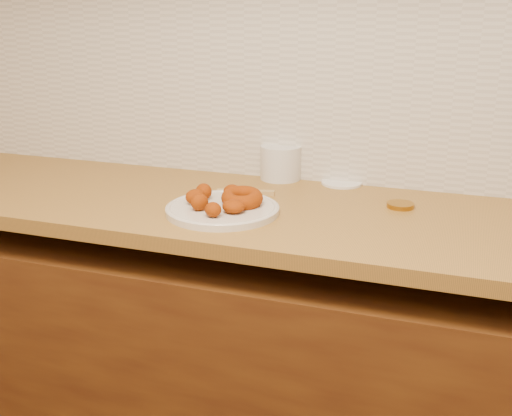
% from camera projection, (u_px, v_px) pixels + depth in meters
% --- Properties ---
extents(wall_back, '(4.00, 0.02, 2.70)m').
position_uv_depth(wall_back, '(417.00, 32.00, 1.66)').
color(wall_back, tan).
rests_on(wall_back, ground).
extents(base_cabinet, '(3.60, 0.60, 0.77)m').
position_uv_depth(base_cabinet, '(379.00, 391.00, 1.69)').
color(base_cabinet, '#59310F').
rests_on(base_cabinet, floor).
extents(butcher_block, '(2.30, 0.62, 0.04)m').
position_uv_depth(butcher_block, '(164.00, 201.00, 1.73)').
color(butcher_block, olive).
rests_on(butcher_block, base_cabinet).
extents(backsplash, '(3.60, 0.02, 0.60)m').
position_uv_depth(backsplash, '(413.00, 87.00, 1.70)').
color(backsplash, beige).
rests_on(backsplash, wall_back).
extents(donut_plate, '(0.30, 0.30, 0.02)m').
position_uv_depth(donut_plate, '(223.00, 210.00, 1.57)').
color(donut_plate, beige).
rests_on(donut_plate, butcher_block).
extents(ring_donut, '(0.16, 0.16, 0.05)m').
position_uv_depth(ring_donut, '(242.00, 198.00, 1.58)').
color(ring_donut, '#892F05').
rests_on(ring_donut, donut_plate).
extents(fried_dough_chunks, '(0.19, 0.22, 0.04)m').
position_uv_depth(fried_dough_chunks, '(214.00, 199.00, 1.56)').
color(fried_dough_chunks, '#892F05').
rests_on(fried_dough_chunks, donut_plate).
extents(plastic_tub, '(0.16, 0.16, 0.11)m').
position_uv_depth(plastic_tub, '(281.00, 162.00, 1.88)').
color(plastic_tub, silver).
rests_on(plastic_tub, butcher_block).
extents(tub_lid, '(0.13, 0.13, 0.01)m').
position_uv_depth(tub_lid, '(342.00, 183.00, 1.83)').
color(tub_lid, silver).
rests_on(tub_lid, butcher_block).
extents(brass_jar_lid, '(0.08, 0.08, 0.01)m').
position_uv_depth(brass_jar_lid, '(400.00, 205.00, 1.61)').
color(brass_jar_lid, '#9E6D1B').
rests_on(brass_jar_lid, butcher_block).
extents(wooden_utensil, '(0.17, 0.06, 0.01)m').
position_uv_depth(wooden_utensil, '(245.00, 192.00, 1.73)').
color(wooden_utensil, '#AD8B4D').
rests_on(wooden_utensil, butcher_block).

